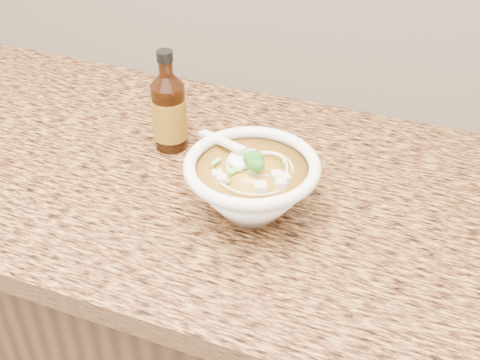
% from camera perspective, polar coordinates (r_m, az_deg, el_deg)
% --- Properties ---
extents(cabinet, '(4.00, 0.65, 0.86)m').
position_cam_1_polar(cabinet, '(1.42, -5.44, -13.99)').
color(cabinet, black).
rests_on(cabinet, ground).
extents(counter_slab, '(4.00, 0.68, 0.04)m').
position_cam_1_polar(counter_slab, '(1.11, -6.76, 0.88)').
color(counter_slab, '#AB843E').
rests_on(counter_slab, cabinet).
extents(soup_bowl, '(0.23, 0.21, 0.12)m').
position_cam_1_polar(soup_bowl, '(0.95, 1.13, -0.51)').
color(soup_bowl, white).
rests_on(soup_bowl, counter_slab).
extents(hot_sauce_bottle, '(0.07, 0.07, 0.19)m').
position_cam_1_polar(hot_sauce_bottle, '(1.10, -6.73, 6.39)').
color(hot_sauce_bottle, '#3D1A08').
rests_on(hot_sauce_bottle, counter_slab).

